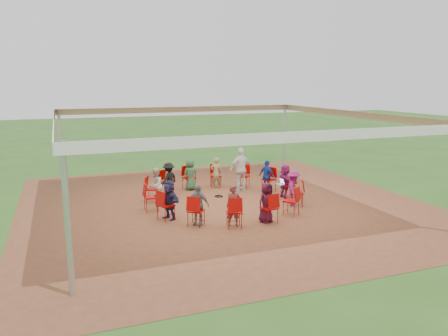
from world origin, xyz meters
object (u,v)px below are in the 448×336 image
object	(u,v)px
chair_3	(216,176)
cable_coil	(219,196)
chair_4	(189,178)
person_seated_0	(285,181)
chair_12	(291,201)
chair_1	(269,180)
person_seated_5	(156,185)
chair_8	(166,205)
chair_11	(269,208)
person_seated_6	(169,200)
chair_13	(297,193)
person_seated_10	(293,188)
person_seated_2	(216,173)
standing_person	(241,169)
person_seated_1	(267,176)
person_seated_7	(198,205)
laptop	(281,183)
chair_5	(166,182)
chair_0	(288,185)
chair_10	(234,212)
chair_6	(152,189)
chair_7	(151,197)
chair_2	(243,176)
person_seated_3	(190,175)
person_seated_8	(234,206)
chair_9	(196,211)
person_seated_9	(267,202)

from	to	relation	value
chair_3	cable_coil	bearing A→B (deg)	88.40
chair_4	person_seated_0	distance (m)	3.73
chair_3	chair_12	bearing A→B (deg)	115.71
chair_1	person_seated_5	bearing A→B (deg)	64.98
chair_8	chair_11	xyz separation A→B (m)	(2.73, -1.36, 0.00)
chair_12	person_seated_6	xyz separation A→B (m)	(-3.60, 0.95, 0.15)
chair_13	person_seated_10	distance (m)	0.19
person_seated_2	standing_person	xyz separation A→B (m)	(0.72, -0.79, 0.23)
chair_1	chair_12	bearing A→B (deg)	141.43
person_seated_1	person_seated_7	size ratio (longest dim) A/B	1.00
chair_8	person_seated_7	xyz separation A→B (m)	(0.74, -0.77, 0.15)
chair_3	chair_12	xyz separation A→B (m)	(0.92, -4.30, 0.00)
person_seated_2	laptop	distance (m)	2.80
chair_3	chair_5	size ratio (longest dim) A/B	1.00
cable_coil	chair_5	bearing A→B (deg)	149.10
chair_1	chair_12	distance (m)	3.05
chair_0	chair_4	distance (m)	3.82
chair_10	chair_3	bearing A→B (deg)	90.00
chair_10	person_seated_5	size ratio (longest dim) A/B	0.76
person_seated_5	person_seated_10	xyz separation A→B (m)	(4.16, -2.07, 0.00)
person_seated_5	person_seated_6	xyz separation A→B (m)	(-0.03, -2.02, 0.00)
person_seated_10	chair_6	bearing A→B (deg)	90.00
chair_7	person_seated_5	distance (m)	1.08
chair_1	person_seated_2	distance (m)	2.08
chair_5	person_seated_7	xyz separation A→B (m)	(0.02, -3.73, 0.15)
chair_6	person_seated_2	size ratio (longest dim) A/B	0.76
chair_2	person_seated_2	xyz separation A→B (m)	(-1.00, 0.37, 0.15)
chair_1	person_seated_7	xyz separation A→B (m)	(-3.69, -2.83, 0.15)
chair_4	person_seated_5	xyz separation A→B (m)	(-1.57, -1.35, 0.15)
chair_1	chair_7	world-z (taller)	same
chair_1	person_seated_3	size ratio (longest dim) A/B	0.76
person_seated_0	person_seated_10	distance (m)	1.03
standing_person	chair_4	bearing A→B (deg)	-33.30
chair_2	cable_coil	world-z (taller)	chair_2
person_seated_7	person_seated_8	size ratio (longest dim) A/B	1.00
chair_12	person_seated_7	size ratio (longest dim) A/B	0.76
person_seated_3	person_seated_8	distance (m)	4.53
chair_4	chair_12	world-z (taller)	same
person_seated_7	person_seated_0	bearing A→B (deg)	64.29
chair_12	chair_5	bearing A→B (deg)	90.00
chair_3	chair_9	size ratio (longest dim) A/B	1.00
person_seated_3	person_seated_9	world-z (taller)	same
chair_1	chair_4	bearing A→B (deg)	38.57
person_seated_9	person_seated_8	bearing A→B (deg)	167.14
person_seated_2	person_seated_9	world-z (taller)	same
chair_8	person_seated_3	size ratio (longest dim) A/B	0.76
person_seated_8	person_seated_2	bearing A→B (deg)	90.00
chair_10	person_seated_0	xyz separation A→B (m)	(2.90, 2.34, 0.15)
chair_9	person_seated_10	world-z (taller)	person_seated_10
person_seated_2	chair_7	bearing A→B (deg)	50.28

